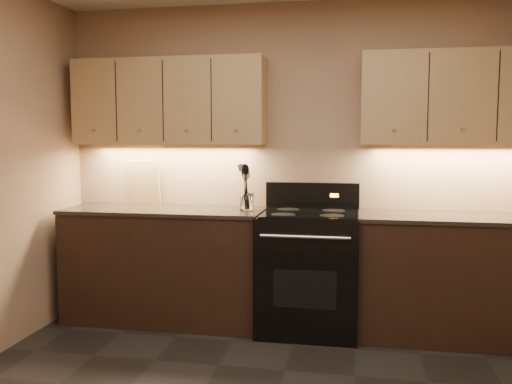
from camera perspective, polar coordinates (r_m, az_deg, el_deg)
wall_back at (r=4.49m, az=5.01°, el=3.09°), size 4.00×0.04×2.60m
counter_left at (r=4.56m, az=-9.50°, el=-7.53°), size 1.62×0.62×0.93m
counter_right at (r=4.35m, az=20.33°, el=-8.43°), size 1.46×0.62×0.93m
stove at (r=4.28m, az=5.57°, el=-8.15°), size 0.76×0.68×1.14m
upper_cab_left at (r=4.59m, az=-9.12°, el=9.34°), size 1.60×0.30×0.70m
upper_cab_right at (r=4.39m, az=20.60°, el=9.24°), size 1.44×0.30×0.70m
outlet_plate at (r=4.80m, az=-10.66°, el=1.02°), size 0.08×0.01×0.12m
utensil_crock at (r=4.30m, az=-0.97°, el=-1.12°), size 0.14×0.14×0.14m
cutting_board at (r=4.81m, az=-11.75°, el=1.01°), size 0.30×0.08×0.38m
wooden_spoon at (r=4.29m, az=-1.51°, el=0.27°), size 0.10×0.06×0.31m
black_spoon at (r=4.32m, az=-0.89°, el=0.63°), size 0.07×0.12×0.36m
black_turner at (r=4.27m, az=-1.04°, el=0.37°), size 0.14×0.17×0.33m
steel_spatula at (r=4.30m, az=-0.46°, el=0.78°), size 0.21×0.15×0.39m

